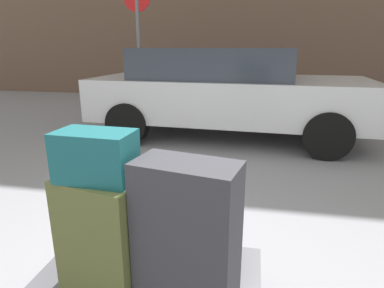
# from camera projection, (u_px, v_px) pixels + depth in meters

# --- Properties ---
(suitcase_olive_rear_right) EXTENTS (0.39, 0.29, 0.58)m
(suitcase_olive_rear_right) POSITION_uv_depth(u_px,v_px,m) (104.00, 243.00, 1.38)
(suitcase_olive_rear_right) COLOR #4C5128
(suitcase_olive_rear_right) RESTS_ON luggage_cart
(suitcase_black_front_right) EXTENTS (0.68, 0.51, 0.27)m
(suitcase_black_front_right) POSITION_uv_depth(u_px,v_px,m) (151.00, 242.00, 1.66)
(suitcase_black_front_right) COLOR black
(suitcase_black_front_right) RESTS_ON luggage_cart
(suitcase_charcoal_stacked_top) EXTENTS (0.42, 0.28, 0.70)m
(suitcase_charcoal_stacked_top) POSITION_uv_depth(u_px,v_px,m) (187.00, 248.00, 1.25)
(suitcase_charcoal_stacked_top) COLOR #2D2D33
(suitcase_charcoal_stacked_top) RESTS_ON luggage_cart
(duffel_bag_teal_topmost_pile) EXTENTS (0.31, 0.19, 0.20)m
(duffel_bag_teal_topmost_pile) POSITION_uv_depth(u_px,v_px,m) (96.00, 156.00, 1.27)
(duffel_bag_teal_topmost_pile) COLOR #144C51
(duffel_bag_teal_topmost_pile) RESTS_ON suitcase_olive_rear_right
(parked_car) EXTENTS (4.38, 2.09, 1.42)m
(parked_car) POSITION_uv_depth(u_px,v_px,m) (226.00, 90.00, 5.26)
(parked_car) COLOR silver
(parked_car) RESTS_ON ground_plane
(bollard_kerb_near) EXTENTS (0.22, 0.22, 0.69)m
(bollard_kerb_near) POSITION_uv_depth(u_px,v_px,m) (377.00, 102.00, 6.70)
(bollard_kerb_near) COLOR #72665B
(bollard_kerb_near) RESTS_ON ground_plane
(no_parking_sign) EXTENTS (0.50, 0.07, 2.52)m
(no_parking_sign) POSITION_uv_depth(u_px,v_px,m) (139.00, 40.00, 5.88)
(no_parking_sign) COLOR slate
(no_parking_sign) RESTS_ON ground_plane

